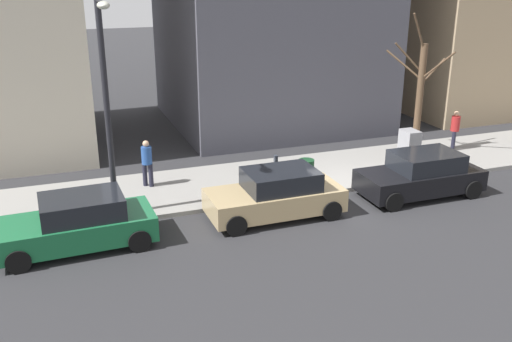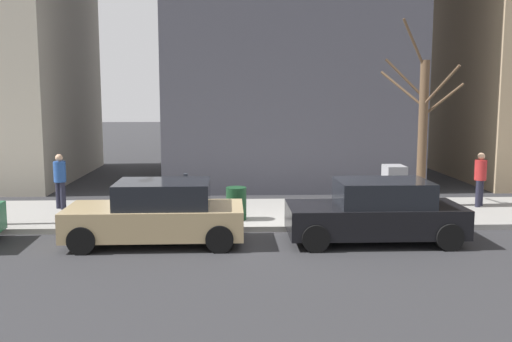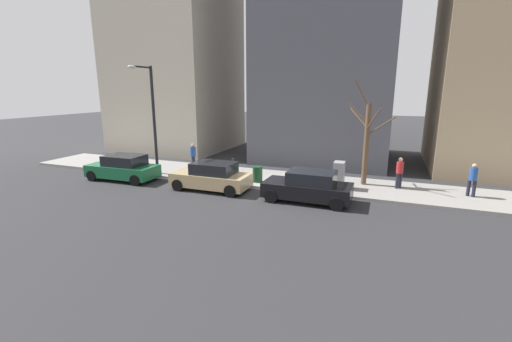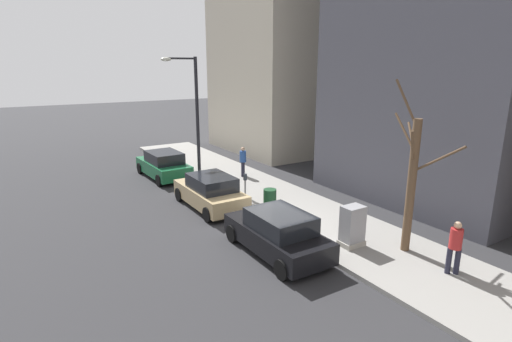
{
  "view_description": "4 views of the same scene",
  "coord_description": "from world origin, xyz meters",
  "px_view_note": "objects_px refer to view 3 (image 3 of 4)",
  "views": [
    {
      "loc": [
        -16.21,
        9.5,
        7.41
      ],
      "look_at": [
        0.64,
        3.37,
        0.96
      ],
      "focal_mm": 40.0,
      "sensor_mm": 36.0,
      "label": 1
    },
    {
      "loc": [
        -14.51,
        1.51,
        3.58
      ],
      "look_at": [
        1.57,
        0.83,
        1.41
      ],
      "focal_mm": 40.0,
      "sensor_mm": 36.0,
      "label": 2
    },
    {
      "loc": [
        -16.74,
        -5.4,
        5.32
      ],
      "look_at": [
        0.28,
        1.25,
        0.93
      ],
      "focal_mm": 24.0,
      "sensor_mm": 36.0,
      "label": 3
    },
    {
      "loc": [
        -8.24,
        -12.16,
        6.2
      ],
      "look_at": [
        0.94,
        2.61,
        1.59
      ],
      "focal_mm": 28.0,
      "sensor_mm": 36.0,
      "label": 4
    }
  ],
  "objects_px": {
    "pedestrian_far_corner": "(193,154)",
    "pedestrian_near_meter": "(473,178)",
    "parked_car_black": "(308,187)",
    "pedestrian_midblock": "(400,171)",
    "parking_meter": "(233,167)",
    "utility_box": "(339,175)",
    "office_tower_right": "(173,4)",
    "parked_car_green": "(123,168)",
    "trash_bin": "(257,174)",
    "bare_tree": "(366,141)",
    "streetlamp": "(151,111)",
    "parked_car_tan": "(212,177)"
  },
  "relations": [
    {
      "from": "parked_car_green",
      "to": "pedestrian_midblock",
      "type": "distance_m",
      "value": 15.73
    },
    {
      "from": "parking_meter",
      "to": "trash_bin",
      "type": "xyz_separation_m",
      "value": [
        0.45,
        -1.34,
        -0.38
      ]
    },
    {
      "from": "parked_car_tan",
      "to": "utility_box",
      "type": "xyz_separation_m",
      "value": [
        2.32,
        -6.39,
        0.11
      ]
    },
    {
      "from": "utility_box",
      "to": "pedestrian_near_meter",
      "type": "relative_size",
      "value": 0.86
    },
    {
      "from": "office_tower_right",
      "to": "bare_tree",
      "type": "bearing_deg",
      "value": -113.8
    },
    {
      "from": "parked_car_black",
      "to": "pedestrian_midblock",
      "type": "height_order",
      "value": "pedestrian_midblock"
    },
    {
      "from": "trash_bin",
      "to": "office_tower_right",
      "type": "height_order",
      "value": "office_tower_right"
    },
    {
      "from": "bare_tree",
      "to": "trash_bin",
      "type": "xyz_separation_m",
      "value": [
        -1.71,
        5.68,
        -1.99
      ]
    },
    {
      "from": "parking_meter",
      "to": "utility_box",
      "type": "height_order",
      "value": "utility_box"
    },
    {
      "from": "parked_car_black",
      "to": "parking_meter",
      "type": "relative_size",
      "value": 3.11
    },
    {
      "from": "parked_car_black",
      "to": "pedestrian_near_meter",
      "type": "height_order",
      "value": "pedestrian_near_meter"
    },
    {
      "from": "parked_car_green",
      "to": "pedestrian_far_corner",
      "type": "relative_size",
      "value": 2.57
    },
    {
      "from": "office_tower_right",
      "to": "parked_car_green",
      "type": "bearing_deg",
      "value": -162.95
    },
    {
      "from": "parking_meter",
      "to": "utility_box",
      "type": "relative_size",
      "value": 0.94
    },
    {
      "from": "parked_car_green",
      "to": "bare_tree",
      "type": "xyz_separation_m",
      "value": [
        3.71,
        -13.51,
        1.86
      ]
    },
    {
      "from": "parked_car_black",
      "to": "pedestrian_far_corner",
      "type": "relative_size",
      "value": 2.53
    },
    {
      "from": "utility_box",
      "to": "office_tower_right",
      "type": "bearing_deg",
      "value": 60.85
    },
    {
      "from": "bare_tree",
      "to": "office_tower_right",
      "type": "height_order",
      "value": "office_tower_right"
    },
    {
      "from": "parked_car_black",
      "to": "parked_car_green",
      "type": "height_order",
      "value": "same"
    },
    {
      "from": "office_tower_right",
      "to": "parked_car_black",
      "type": "bearing_deg",
      "value": -127.27
    },
    {
      "from": "parking_meter",
      "to": "office_tower_right",
      "type": "bearing_deg",
      "value": 45.85
    },
    {
      "from": "utility_box",
      "to": "pedestrian_far_corner",
      "type": "relative_size",
      "value": 0.86
    },
    {
      "from": "parked_car_black",
      "to": "pedestrian_near_meter",
      "type": "bearing_deg",
      "value": -66.34
    },
    {
      "from": "utility_box",
      "to": "office_tower_right",
      "type": "height_order",
      "value": "office_tower_right"
    },
    {
      "from": "pedestrian_near_meter",
      "to": "office_tower_right",
      "type": "xyz_separation_m",
      "value": [
        7.9,
        22.07,
        11.24
      ]
    },
    {
      "from": "pedestrian_far_corner",
      "to": "pedestrian_near_meter",
      "type": "bearing_deg",
      "value": 39.21
    },
    {
      "from": "parked_car_black",
      "to": "pedestrian_near_meter",
      "type": "distance_m",
      "value": 8.11
    },
    {
      "from": "parked_car_green",
      "to": "trash_bin",
      "type": "height_order",
      "value": "parked_car_green"
    },
    {
      "from": "parked_car_green",
      "to": "pedestrian_far_corner",
      "type": "height_order",
      "value": "pedestrian_far_corner"
    },
    {
      "from": "bare_tree",
      "to": "pedestrian_near_meter",
      "type": "height_order",
      "value": "bare_tree"
    },
    {
      "from": "parked_car_tan",
      "to": "pedestrian_near_meter",
      "type": "xyz_separation_m",
      "value": [
        3.2,
        -12.71,
        0.35
      ]
    },
    {
      "from": "parked_car_black",
      "to": "pedestrian_midblock",
      "type": "distance_m",
      "value": 5.42
    },
    {
      "from": "parked_car_tan",
      "to": "streetlamp",
      "type": "xyz_separation_m",
      "value": [
        1.3,
        4.73,
        3.28
      ]
    },
    {
      "from": "utility_box",
      "to": "trash_bin",
      "type": "distance_m",
      "value": 4.51
    },
    {
      "from": "pedestrian_midblock",
      "to": "pedestrian_far_corner",
      "type": "bearing_deg",
      "value": -50.16
    },
    {
      "from": "parked_car_tan",
      "to": "pedestrian_midblock",
      "type": "bearing_deg",
      "value": -70.03
    },
    {
      "from": "parked_car_tan",
      "to": "office_tower_right",
      "type": "height_order",
      "value": "office_tower_right"
    },
    {
      "from": "pedestrian_near_meter",
      "to": "utility_box",
      "type": "bearing_deg",
      "value": 32.1
    },
    {
      "from": "parking_meter",
      "to": "streetlamp",
      "type": "height_order",
      "value": "streetlamp"
    },
    {
      "from": "bare_tree",
      "to": "pedestrian_midblock",
      "type": "height_order",
      "value": "bare_tree"
    },
    {
      "from": "parking_meter",
      "to": "pedestrian_midblock",
      "type": "height_order",
      "value": "pedestrian_midblock"
    },
    {
      "from": "parked_car_black",
      "to": "parking_meter",
      "type": "bearing_deg",
      "value": 72.26
    },
    {
      "from": "parked_car_green",
      "to": "parking_meter",
      "type": "height_order",
      "value": "parked_car_green"
    },
    {
      "from": "parked_car_green",
      "to": "pedestrian_far_corner",
      "type": "distance_m",
      "value": 4.52
    },
    {
      "from": "pedestrian_near_meter",
      "to": "parking_meter",
      "type": "bearing_deg",
      "value": 32.25
    },
    {
      "from": "parking_meter",
      "to": "utility_box",
      "type": "bearing_deg",
      "value": -81.7
    },
    {
      "from": "utility_box",
      "to": "streetlamp",
      "type": "distance_m",
      "value": 11.61
    },
    {
      "from": "parked_car_green",
      "to": "pedestrian_midblock",
      "type": "relative_size",
      "value": 2.57
    },
    {
      "from": "parked_car_green",
      "to": "pedestrian_near_meter",
      "type": "height_order",
      "value": "pedestrian_near_meter"
    },
    {
      "from": "pedestrian_far_corner",
      "to": "pedestrian_midblock",
      "type": "bearing_deg",
      "value": 40.03
    }
  ]
}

